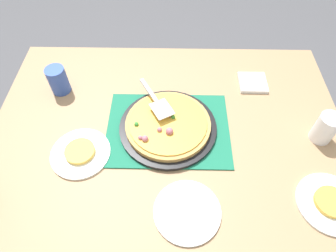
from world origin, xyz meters
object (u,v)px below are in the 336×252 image
object	(u,v)px
cup_near	(58,80)
cup_far	(325,128)
served_slice_left	(331,202)
served_slice_right	(80,151)
napkin_stack	(253,83)
plate_near_left	(330,203)
pizza	(168,124)
plate_side	(187,212)
pizza_pan	(168,127)
plate_far_right	(81,153)
pizza_server	(156,101)

from	to	relation	value
cup_near	cup_far	size ratio (longest dim) A/B	1.00
served_slice_left	cup_near	xyz separation A→B (m)	(-1.01, 0.50, 0.04)
served_slice_left	served_slice_right	bearing A→B (deg)	168.31
served_slice_right	cup_near	bearing A→B (deg)	114.38
served_slice_left	napkin_stack	size ratio (longest dim) A/B	0.92
plate_near_left	napkin_stack	world-z (taller)	napkin_stack
pizza	plate_side	size ratio (longest dim) A/B	1.50
pizza_pan	pizza	xyz separation A→B (m)	(-0.00, -0.00, 0.02)
served_slice_left	cup_far	distance (m)	0.28
plate_near_left	plate_side	distance (m)	0.47
pizza	cup_near	distance (m)	0.51
served_slice_left	cup_far	world-z (taller)	cup_far
plate_far_right	served_slice_left	xyz separation A→B (m)	(0.86, -0.18, 0.01)
served_slice_right	pizza_server	xyz separation A→B (m)	(0.27, 0.21, 0.05)
pizza	cup_near	size ratio (longest dim) A/B	2.75
plate_far_right	served_slice_left	size ratio (longest dim) A/B	2.00
pizza_pan	cup_far	size ratio (longest dim) A/B	3.17
plate_far_right	served_slice_right	world-z (taller)	served_slice_right
cup_near	napkin_stack	bearing A→B (deg)	3.63
plate_far_right	served_slice_left	distance (m)	0.88
pizza	plate_near_left	world-z (taller)	pizza
cup_far	pizza_pan	bearing A→B (deg)	177.12
served_slice_left	served_slice_right	xyz separation A→B (m)	(-0.86, 0.18, 0.00)
pizza	served_slice_right	world-z (taller)	pizza
plate_near_left	plate_far_right	world-z (taller)	same
cup_far	plate_side	bearing A→B (deg)	-149.30
plate_near_left	napkin_stack	bearing A→B (deg)	106.75
pizza	cup_far	world-z (taller)	cup_far
plate_side	served_slice_left	world-z (taller)	served_slice_left
plate_near_left	cup_near	bearing A→B (deg)	153.48
plate_side	napkin_stack	xyz separation A→B (m)	(0.30, 0.59, 0.00)
napkin_stack	served_slice_right	bearing A→B (deg)	-151.37
plate_side	served_slice_left	xyz separation A→B (m)	(0.47, 0.04, 0.01)
plate_far_right	napkin_stack	size ratio (longest dim) A/B	1.83
plate_side	served_slice_left	bearing A→B (deg)	4.47
plate_far_right	cup_near	size ratio (longest dim) A/B	1.83
pizza	plate_side	world-z (taller)	pizza
plate_far_right	cup_near	bearing A→B (deg)	114.38
plate_side	pizza_server	size ratio (longest dim) A/B	0.99
napkin_stack	pizza	bearing A→B (deg)	-145.28
plate_side	served_slice_right	world-z (taller)	served_slice_right
pizza_pan	pizza	distance (m)	0.02
napkin_stack	pizza_pan	bearing A→B (deg)	-145.29
cup_far	pizza_server	xyz separation A→B (m)	(-0.63, 0.11, 0.01)
plate_far_right	cup_near	world-z (taller)	cup_near
cup_near	pizza_pan	bearing A→B (deg)	-23.57
plate_side	pizza_server	bearing A→B (deg)	105.43
served_slice_right	cup_far	world-z (taller)	cup_far
served_slice_left	cup_far	size ratio (longest dim) A/B	0.92
pizza_pan	plate_far_right	distance (m)	0.34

